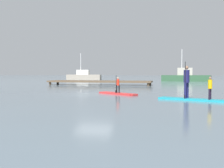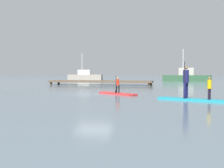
# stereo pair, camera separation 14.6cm
# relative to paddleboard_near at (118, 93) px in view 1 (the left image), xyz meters

# --- Properties ---
(ground_plane) EXTENTS (240.00, 240.00, 0.00)m
(ground_plane) POSITION_rel_paddleboard_near_xyz_m (-1.61, -0.26, -0.05)
(ground_plane) COLOR slate
(paddleboard_near) EXTENTS (2.98, 2.38, 0.10)m
(paddleboard_near) POSITION_rel_paddleboard_near_xyz_m (0.00, 0.00, 0.00)
(paddleboard_near) COLOR red
(paddleboard_near) RESTS_ON ground
(paddler_child_solo) EXTENTS (0.28, 0.33, 1.18)m
(paddler_child_solo) POSITION_rel_paddleboard_near_xyz_m (-0.01, -0.01, 0.64)
(paddler_child_solo) COLOR black
(paddler_child_solo) RESTS_ON paddleboard_near
(paddleboard_far) EXTENTS (3.61, 1.91, 0.10)m
(paddleboard_far) POSITION_rel_paddleboard_near_xyz_m (4.64, -3.08, -0.00)
(paddleboard_far) COLOR #1E9EB2
(paddleboard_far) RESTS_ON ground
(paddler_adult) EXTENTS (0.40, 0.51, 1.94)m
(paddler_adult) POSITION_rel_paddleboard_near_xyz_m (4.32, -2.97, 1.04)
(paddler_adult) COLOR #19194C
(paddler_adult) RESTS_ON paddleboard_far
(paddler_child_front) EXTENTS (0.26, 0.38, 1.22)m
(paddler_child_front) POSITION_rel_paddleboard_near_xyz_m (5.47, -3.39, 0.70)
(paddler_child_front) COLOR black
(paddler_child_front) RESTS_ON paddleboard_far
(fishing_boat_green_midground) EXTENTS (7.75, 2.22, 5.34)m
(fishing_boat_green_midground) POSITION_rel_paddleboard_near_xyz_m (5.62, 28.38, 0.71)
(fishing_boat_green_midground) COLOR #2D5638
(fishing_boat_green_midground) RESTS_ON ground
(motor_boat_small_navy) EXTENTS (7.07, 1.94, 5.37)m
(motor_boat_small_navy) POSITION_rel_paddleboard_near_xyz_m (-14.06, 34.36, 0.69)
(motor_boat_small_navy) COLOR #9E9384
(motor_boat_small_navy) RESTS_ON ground
(floating_dock) EXTENTS (12.30, 2.78, 0.50)m
(floating_dock) POSITION_rel_paddleboard_near_xyz_m (-4.83, 13.00, 0.35)
(floating_dock) COLOR brown
(floating_dock) RESTS_ON ground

